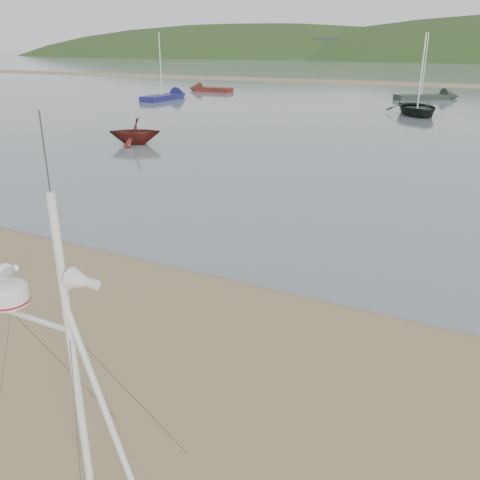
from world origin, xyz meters
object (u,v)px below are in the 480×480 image
at_px(boat_dark, 421,79).
at_px(sailboat_dark_mid, 437,97).
at_px(boat_red, 134,119).
at_px(sailboat_blue_near, 172,96).
at_px(dinghy_red_far, 204,89).
at_px(mast_rig, 74,409).

bearing_deg(boat_dark, sailboat_dark_mid, 64.88).
relative_size(boat_red, sailboat_blue_near, 0.39).
bearing_deg(sailboat_dark_mid, sailboat_blue_near, -153.95).
xyz_separation_m(dinghy_red_far, sailboat_blue_near, (1.88, -9.14, 0.01)).
relative_size(mast_rig, sailboat_blue_near, 0.66).
height_order(boat_dark, dinghy_red_far, boat_dark).
distance_m(boat_red, dinghy_red_far, 34.01).
bearing_deg(mast_rig, boat_dark, 93.69).
bearing_deg(sailboat_blue_near, mast_rig, -56.64).
relative_size(mast_rig, boat_red, 1.66).
distance_m(mast_rig, boat_red, 22.65).
distance_m(boat_dark, sailboat_blue_near, 23.95).
bearing_deg(mast_rig, sailboat_blue_near, 123.36).
relative_size(boat_red, sailboat_dark_mid, 0.40).
height_order(boat_dark, sailboat_dark_mid, sailboat_dark_mid).
xyz_separation_m(boat_red, sailboat_blue_near, (-12.58, 21.62, -1.06)).
xyz_separation_m(boat_dark, sailboat_blue_near, (-23.74, 2.17, -2.34)).
height_order(boat_red, sailboat_blue_near, sailboat_blue_near).
distance_m(boat_dark, boat_red, 22.46).
relative_size(boat_dark, boat_red, 1.97).
bearing_deg(boat_red, sailboat_dark_mid, 131.96).
bearing_deg(sailboat_dark_mid, boat_red, -108.10).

